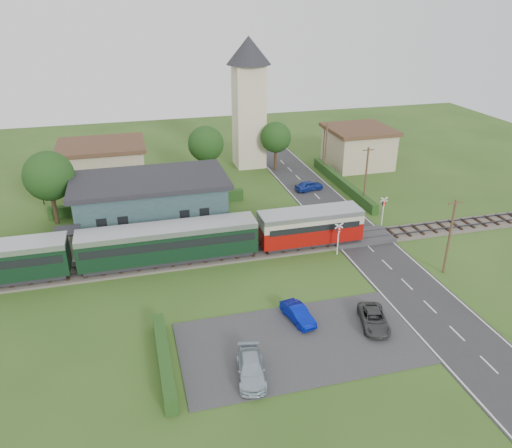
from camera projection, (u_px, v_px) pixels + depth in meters
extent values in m
plane|color=#2D4C19|center=(271.00, 261.00, 46.37)|extent=(120.00, 120.00, 0.00)
cube|color=#4C443D|center=(265.00, 250.00, 48.08)|extent=(76.00, 3.20, 0.20)
cube|color=#3F3F47|center=(268.00, 251.00, 47.32)|extent=(76.00, 0.08, 0.15)
cube|color=#3F3F47|center=(263.00, 244.00, 48.58)|extent=(76.00, 0.08, 0.15)
cube|color=#28282B|center=(369.00, 248.00, 48.71)|extent=(6.00, 70.00, 0.05)
cube|color=#333335|center=(299.00, 342.00, 35.49)|extent=(17.00, 9.00, 0.08)
cube|color=#333335|center=(361.00, 237.00, 50.37)|extent=(6.20, 3.40, 0.45)
cube|color=gray|center=(158.00, 247.00, 48.49)|extent=(30.00, 3.00, 0.45)
cube|color=beige|center=(69.00, 243.00, 46.01)|extent=(2.00, 2.00, 2.40)
cube|color=#232328|center=(67.00, 231.00, 45.47)|extent=(2.30, 2.30, 0.15)
cube|color=#2C4544|center=(151.00, 204.00, 52.65)|extent=(15.00, 8.00, 4.80)
cube|color=#232328|center=(149.00, 180.00, 51.53)|extent=(16.00, 9.00, 0.50)
cube|color=#232328|center=(155.00, 230.00, 49.75)|extent=(1.20, 0.12, 2.20)
cube|color=black|center=(102.00, 224.00, 48.03)|extent=(1.00, 0.12, 1.20)
cube|color=black|center=(123.00, 222.00, 48.50)|extent=(1.00, 0.12, 1.20)
cube|color=black|center=(185.00, 215.00, 49.90)|extent=(1.00, 0.12, 1.20)
cube|color=black|center=(204.00, 213.00, 50.37)|extent=(1.00, 0.12, 1.20)
cube|color=#232328|center=(309.00, 240.00, 48.93)|extent=(9.00, 2.20, 0.50)
cube|color=#8F0B07|center=(310.00, 231.00, 48.50)|extent=(10.00, 2.80, 1.80)
cube|color=#B7B198|center=(310.00, 219.00, 47.98)|extent=(10.00, 2.82, 0.90)
cube|color=black|center=(310.00, 223.00, 48.12)|extent=(9.00, 2.88, 0.60)
cube|color=#A1A7AE|center=(311.00, 213.00, 47.70)|extent=(10.00, 2.90, 0.45)
cube|color=#232328|center=(170.00, 257.00, 45.74)|extent=(15.20, 2.20, 0.50)
cube|color=black|center=(169.00, 243.00, 45.10)|extent=(16.00, 2.80, 2.60)
cube|color=black|center=(169.00, 239.00, 44.94)|extent=(15.40, 2.86, 0.70)
cube|color=#A1A7AE|center=(168.00, 229.00, 44.51)|extent=(16.00, 2.90, 0.50)
cube|color=beige|center=(249.00, 117.00, 69.11)|extent=(4.00, 4.00, 14.00)
cone|color=#232328|center=(249.00, 50.00, 65.40)|extent=(6.00, 6.00, 3.60)
cube|color=tan|center=(103.00, 166.00, 63.70)|extent=(10.00, 8.00, 5.00)
cube|color=#472D1E|center=(101.00, 145.00, 62.54)|extent=(10.80, 8.80, 0.50)
cube|color=tan|center=(358.00, 148.00, 71.02)|extent=(8.00, 8.00, 5.00)
cube|color=#472D1E|center=(360.00, 129.00, 69.86)|extent=(8.80, 8.80, 0.50)
cube|color=#193814|center=(164.00, 359.00, 33.03)|extent=(0.80, 9.00, 1.20)
cube|color=#193814|center=(342.00, 183.00, 63.46)|extent=(0.80, 18.00, 1.20)
cube|color=#193814|center=(150.00, 203.00, 57.33)|extent=(22.00, 0.80, 1.30)
cylinder|color=#332316|center=(54.00, 206.00, 53.08)|extent=(0.44, 0.44, 4.12)
sphere|color=#143311|center=(49.00, 176.00, 51.67)|extent=(5.20, 5.20, 5.20)
cylinder|color=#332316|center=(207.00, 167.00, 65.23)|extent=(0.44, 0.44, 3.85)
sphere|color=#143311|center=(206.00, 144.00, 63.92)|extent=(4.60, 4.60, 4.60)
cylinder|color=#332316|center=(275.00, 158.00, 69.39)|extent=(0.44, 0.44, 3.58)
sphere|color=#143311|center=(276.00, 137.00, 68.17)|extent=(4.20, 4.20, 4.20)
cylinder|color=#473321|center=(449.00, 237.00, 42.97)|extent=(0.22, 0.22, 7.00)
cube|color=#473321|center=(456.00, 203.00, 41.62)|extent=(1.40, 0.10, 0.10)
cylinder|color=#473321|center=(366.00, 177.00, 56.98)|extent=(0.22, 0.22, 7.00)
cube|color=#473321|center=(368.00, 150.00, 55.63)|extent=(1.40, 0.10, 0.10)
cylinder|color=#473321|center=(326.00, 148.00, 67.49)|extent=(0.22, 0.22, 7.00)
cube|color=#473321|center=(327.00, 125.00, 66.14)|extent=(1.40, 0.10, 0.10)
cylinder|color=silver|center=(338.00, 240.00, 46.89)|extent=(0.12, 0.12, 3.00)
cube|color=#232328|center=(339.00, 230.00, 46.42)|extent=(0.35, 0.18, 0.55)
sphere|color=#FF190C|center=(339.00, 229.00, 46.26)|extent=(0.14, 0.14, 0.14)
sphere|color=#FF190C|center=(339.00, 232.00, 46.38)|extent=(0.14, 0.14, 0.14)
cube|color=silver|center=(339.00, 226.00, 46.26)|extent=(0.84, 0.05, 0.55)
cube|color=silver|center=(339.00, 226.00, 46.26)|extent=(0.84, 0.05, 0.55)
cylinder|color=silver|center=(383.00, 213.00, 52.78)|extent=(0.12, 0.12, 3.00)
cube|color=#232328|center=(384.00, 203.00, 52.32)|extent=(0.35, 0.18, 0.55)
sphere|color=#FF190C|center=(385.00, 202.00, 52.15)|extent=(0.14, 0.14, 0.14)
sphere|color=#FF190C|center=(384.00, 205.00, 52.27)|extent=(0.14, 0.14, 0.14)
cube|color=silver|center=(384.00, 199.00, 52.15)|extent=(0.84, 0.05, 0.55)
cube|color=silver|center=(384.00, 199.00, 52.15)|extent=(0.84, 0.05, 0.55)
cylinder|color=#3F3F47|center=(40.00, 184.00, 57.68)|extent=(0.14, 0.14, 5.00)
sphere|color=orange|center=(36.00, 164.00, 56.62)|extent=(0.30, 0.30, 0.30)
cylinder|color=#3F3F47|center=(324.00, 145.00, 72.71)|extent=(0.14, 0.14, 5.00)
sphere|color=orange|center=(325.00, 128.00, 71.66)|extent=(0.30, 0.30, 0.30)
imported|color=navy|center=(309.00, 186.00, 62.51)|extent=(3.87, 2.22, 1.24)
imported|color=#03139C|center=(298.00, 314.00, 37.59)|extent=(1.96, 3.74, 1.17)
imported|color=#A4B5C3|center=(251.00, 369.00, 32.06)|extent=(2.38, 4.45, 1.23)
imported|color=#39393A|center=(374.00, 319.00, 37.03)|extent=(2.86, 4.41, 1.13)
imported|color=gray|center=(240.00, 230.00, 49.38)|extent=(0.68, 0.54, 1.64)
imported|color=gray|center=(102.00, 243.00, 46.65)|extent=(0.79, 0.98, 1.90)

